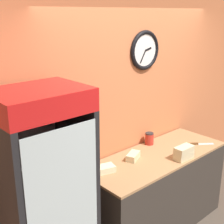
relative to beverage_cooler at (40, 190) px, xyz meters
The scene contains 9 objects.
wall_back 1.50m from the beverage_cooler, 12.66° to the left, with size 5.20×0.10×2.70m.
prep_counter 1.55m from the beverage_cooler, ahead, with size 1.78×0.68×0.93m.
beverage_cooler is the anchor object (origin of this frame).
sandwich_stack_bottom 1.60m from the beverage_cooler, 11.56° to the right, with size 0.23×0.13×0.07m.
sandwich_stack_middle 1.60m from the beverage_cooler, 11.56° to the right, with size 0.23×0.12×0.07m.
sandwich_flat_left 0.72m from the beverage_cooler, ahead, with size 0.27×0.19×0.06m.
sandwich_flat_right 1.15m from the beverage_cooler, ahead, with size 0.22×0.17×0.07m.
chefs_knife 2.03m from the beverage_cooler, ahead, with size 0.27×0.22×0.02m.
condiment_jar 1.60m from the beverage_cooler, ahead, with size 0.11×0.11×0.15m.
Camera 1 is at (-2.51, -1.13, 2.45)m, focal length 50.00 mm.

